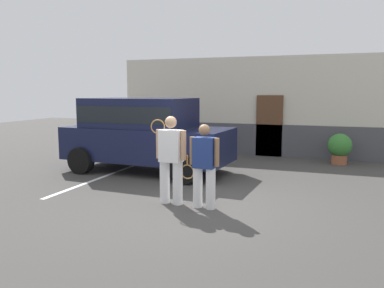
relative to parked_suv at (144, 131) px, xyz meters
The scene contains 7 objects.
ground_plane 3.81m from the parked_suv, 46.55° to the right, with size 40.00×40.00×0.00m, color #423F3D.
parking_stripe_0 1.76m from the parked_suv, 121.42° to the right, with size 0.12×4.40×0.01m, color silver.
house_frontage 4.76m from the parked_suv, 58.06° to the left, with size 10.39×0.40×3.42m.
parked_suv is the anchor object (origin of this frame).
tennis_player_man 3.31m from the parked_suv, 53.85° to the right, with size 0.79×0.30×1.76m.
tennis_player_woman 3.83m from the parked_suv, 45.75° to the right, with size 0.86×0.28×1.63m.
potted_plant_by_porch 6.02m from the parked_suv, 30.79° to the left, with size 0.72×0.72×0.95m.
Camera 1 is at (2.47, -7.07, 2.24)m, focal length 36.65 mm.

